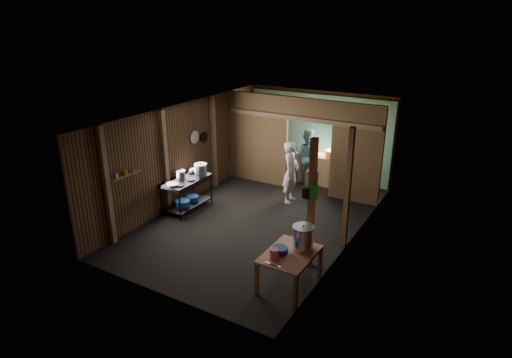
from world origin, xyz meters
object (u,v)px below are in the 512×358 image
Objects in this scene: stove_pot_large at (201,170)px; pink_bucket at (274,254)px; gas_range at (187,194)px; stock_pot at (303,238)px; cook at (291,172)px; prep_table at (290,270)px; yellow_tub at (332,154)px.

stove_pot_large is 1.77× the size of pink_bucket.
stock_pot is (3.84, -1.43, 0.48)m from gas_range.
gas_range is 0.84× the size of cook.
pink_bucket is at bearing -163.99° from cook.
stock_pot is at bearing 63.19° from pink_bucket.
prep_table is 3.44× the size of stove_pot_large.
stock_pot reaches higher than yellow_tub.
pink_bucket is 0.51× the size of yellow_tub.
cook is (-1.80, 3.20, -0.07)m from stock_pot.
yellow_tub is (-1.19, 5.08, 0.61)m from prep_table.
prep_table is 5.25m from yellow_tub.
gas_range is 3.74× the size of yellow_tub.
prep_table is at bearing -76.84° from yellow_tub.
yellow_tub is (2.35, 2.99, -0.01)m from stove_pot_large.
cook is (1.87, 1.37, -0.14)m from stove_pot_large.
stock_pot is 2.50× the size of pink_bucket.
stove_pot_large reaches higher than gas_range.
stove_pot_large reaches higher than yellow_tub.
yellow_tub reaches higher than gas_range.
cook reaches higher than stove_pot_large.
cook is at bearing 115.81° from prep_table.
cook is (-1.67, 3.46, 0.48)m from prep_table.
stock_pot is (3.67, -1.83, -0.07)m from stove_pot_large.
yellow_tub is at bearing 51.84° from stove_pot_large.
gas_range is 4.09m from pink_bucket.
stove_pot_large is at bearing 66.67° from gas_range.
yellow_tub is at bearing 53.33° from gas_range.
prep_table is 2.44× the size of stock_pot.
gas_range reaches higher than prep_table.
yellow_tub is (2.52, 3.39, 0.55)m from gas_range.
stock_pot is at bearing -156.53° from cook.
stock_pot reaches higher than prep_table.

